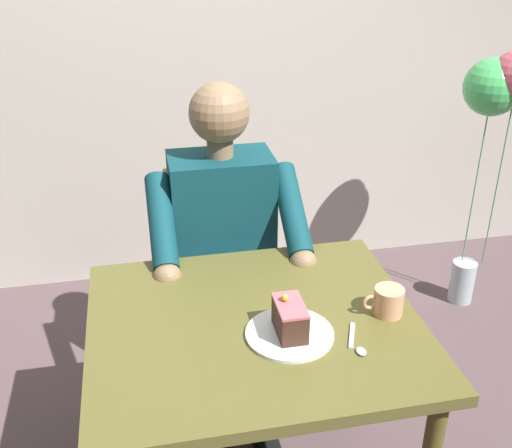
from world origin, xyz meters
The scene contains 8 objects.
dining_table centered at (0.00, 0.00, 0.66)m, with size 0.91×0.79×0.76m.
chair centered at (0.00, -0.69, 0.50)m, with size 0.42×0.42×0.90m.
seated_person centered at (0.00, -0.52, 0.67)m, with size 0.53×0.58×1.28m.
dessert_plate centered at (-0.08, 0.08, 0.76)m, with size 0.24×0.24×0.01m, color white.
cake_slice centered at (-0.08, 0.08, 0.81)m, with size 0.07×0.13×0.11m.
coffee_cup centered at (-0.37, 0.04, 0.80)m, with size 0.12×0.08×0.08m.
dessert_spoon centered at (-0.24, 0.16, 0.76)m, with size 0.05×0.14×0.01m.
balloon_display centered at (-1.30, -1.01, 1.01)m, with size 0.32×0.29×1.26m.
Camera 1 is at (0.28, 1.36, 1.77)m, focal length 43.06 mm.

